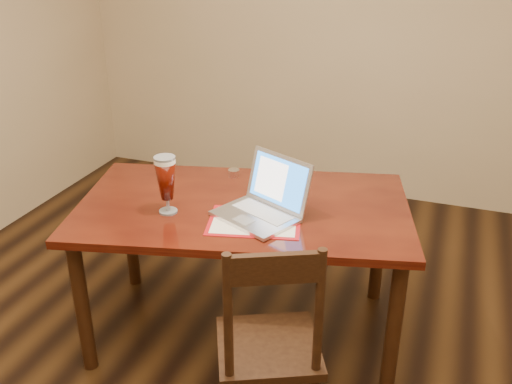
% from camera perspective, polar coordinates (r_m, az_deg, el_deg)
% --- Properties ---
extents(dining_table, '(1.75, 1.24, 1.02)m').
position_cam_1_polar(dining_table, '(2.78, -1.40, -2.73)').
color(dining_table, '#55180B').
rests_on(dining_table, ground).
extents(dining_chair, '(0.53, 0.52, 0.96)m').
position_cam_1_polar(dining_chair, '(2.34, 1.34, -15.18)').
color(dining_chair, '#331C0E').
rests_on(dining_chair, ground).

